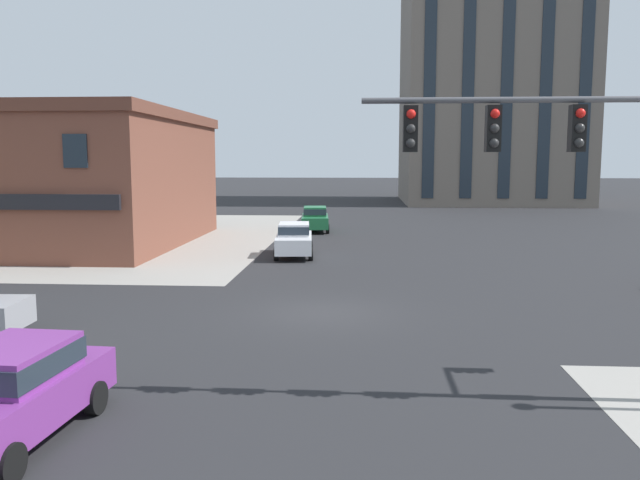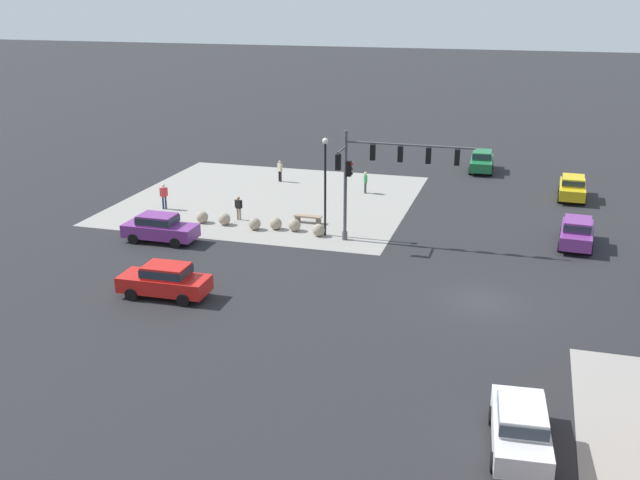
{
  "view_description": "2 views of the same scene",
  "coord_description": "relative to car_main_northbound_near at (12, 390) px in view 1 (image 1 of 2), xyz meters",
  "views": [
    {
      "loc": [
        1.29,
        -20.1,
        4.84
      ],
      "look_at": [
        -0.11,
        0.91,
        2.22
      ],
      "focal_mm": 36.13,
      "sensor_mm": 36.0,
      "label": 1
    },
    {
      "loc": [
        -1.64,
        33.66,
        14.32
      ],
      "look_at": [
        6.2,
        6.53,
        4.7
      ],
      "focal_mm": 41.41,
      "sensor_mm": 36.0,
      "label": 2
    }
  ],
  "objects": [
    {
      "name": "car_main_northbound_near",
      "position": [
        0.0,
        0.0,
        0.0
      ],
      "size": [
        2.1,
        4.5,
        1.68
      ],
      "color": "#7A3389",
      "rests_on": "ground"
    },
    {
      "name": "car_main_southbound_far",
      "position": [
        2.75,
        33.4,
        0.0
      ],
      "size": [
        2.13,
        4.52,
        1.68
      ],
      "color": "#1E6B3D",
      "rests_on": "ground"
    },
    {
      "name": "storefront_block_near_corner",
      "position": [
        -14.26,
        26.06,
        2.89
      ],
      "size": [
        20.33,
        16.9,
        7.6
      ],
      "color": "brown",
      "rests_on": "ground"
    },
    {
      "name": "car_parked_curb",
      "position": [
        2.55,
        21.83,
        0.0
      ],
      "size": [
        2.16,
        4.53,
        1.68
      ],
      "color": "silver",
      "rests_on": "ground"
    },
    {
      "name": "sidewalk_far_corner",
      "position": [
        -15.29,
        29.82,
        -0.92
      ],
      "size": [
        32.0,
        32.0,
        0.02
      ],
      "primitive_type": "cube",
      "color": "gray",
      "rests_on": "ground"
    },
    {
      "name": "ground_plane",
      "position": [
        4.71,
        9.82,
        -0.92
      ],
      "size": [
        320.0,
        320.0,
        0.0
      ],
      "primitive_type": "plane",
      "color": "#262628"
    }
  ]
}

